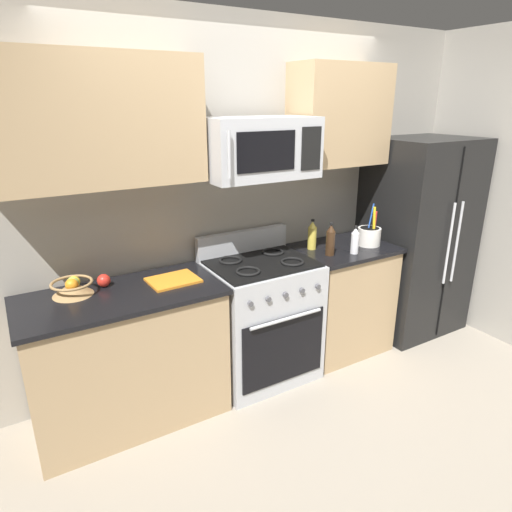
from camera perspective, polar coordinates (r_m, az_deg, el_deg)
The scene contains 16 objects.
ground_plane at distance 3.20m, azimuth 7.13°, elevation -20.17°, with size 16.00×16.00×0.00m, color gray.
wall_back at distance 3.42m, azimuth -2.60°, elevation 7.00°, with size 8.00×0.10×2.60m, color #9E998E.
counter_left at distance 3.07m, azimuth -16.04°, elevation -12.36°, with size 1.23×0.61×0.91m.
range_oven at distance 3.39m, azimuth 0.62°, elevation -7.95°, with size 0.76×0.65×1.09m.
counter_right at distance 3.82m, azimuth 10.72°, elevation -5.30°, with size 0.78×0.61×0.91m.
refrigerator at distance 4.25m, azimuth 19.78°, elevation 2.28°, with size 0.86×0.72×1.73m.
microwave at distance 3.05m, azimuth 0.45°, elevation 13.60°, with size 0.77×0.44×0.40m.
upper_cabinets_left at distance 2.79m, azimuth -19.89°, elevation 15.85°, with size 1.22×0.34×0.74m.
upper_cabinets_right at distance 3.61m, azimuth 10.60°, elevation 17.20°, with size 0.77×0.34×0.74m.
utensil_crock at distance 3.73m, azimuth 14.23°, elevation 2.54°, with size 0.18×0.18×0.34m.
fruit_basket at distance 2.93m, azimuth -22.37°, elevation -3.65°, with size 0.25×0.25×0.11m.
apple_loose at distance 2.98m, azimuth -18.85°, elevation -2.97°, with size 0.08×0.08×0.08m, color red.
cutting_board at distance 2.97m, azimuth -10.51°, elevation -3.04°, with size 0.31×0.25×0.02m, color orange.
bottle_vinegar at distance 3.49m, azimuth 12.50°, elevation 1.91°, with size 0.06×0.06×0.22m.
bottle_oil at distance 3.54m, azimuth 7.17°, elevation 2.61°, with size 0.07×0.07×0.24m.
bottle_soy at distance 3.42m, azimuth 9.48°, elevation 1.99°, with size 0.07×0.07×0.25m.
Camera 1 is at (-1.57, -1.91, 2.03)m, focal length 31.37 mm.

